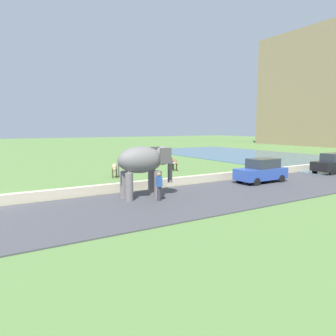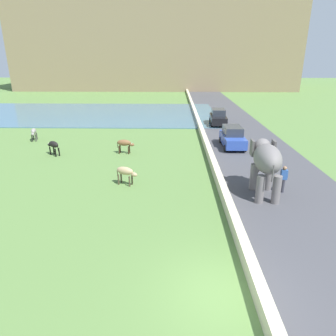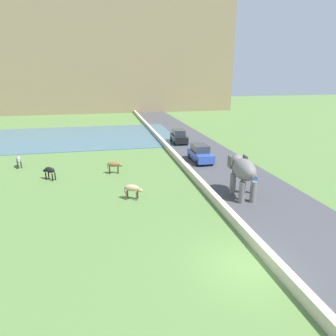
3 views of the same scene
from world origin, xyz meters
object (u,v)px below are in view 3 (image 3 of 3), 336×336
object	(u,v)px
elephant	(243,171)
car_black	(179,136)
cow_black	(49,171)
car_blue	(200,153)
cow_brown	(114,165)
person_beside_elephant	(254,184)
cow_grey	(19,159)
cow_tan	(132,189)

from	to	relation	value
elephant	car_black	bearing A→B (deg)	90.03
car_black	cow_black	xyz separation A→B (m)	(-14.49, -11.69, -0.06)
car_blue	cow_brown	bearing A→B (deg)	-167.52
person_beside_elephant	cow_grey	bearing A→B (deg)	149.83
cow_grey	cow_tan	bearing A→B (deg)	-45.19
person_beside_elephant	cow_grey	size ratio (longest dim) A/B	1.15
car_black	cow_tan	size ratio (longest dim) A/B	2.89
person_beside_elephant	car_black	distance (m)	18.51
cow_black	cow_brown	world-z (taller)	same
elephant	person_beside_elephant	bearing A→B (deg)	13.52
elephant	cow_brown	xyz separation A→B (m)	(-8.97, 7.64, -1.20)
person_beside_elephant	cow_tan	distance (m)	9.16
car_black	cow_brown	distance (m)	14.28
car_black	cow_grey	distance (m)	19.43
elephant	cow_grey	world-z (taller)	elephant
car_black	car_blue	bearing A→B (deg)	-90.02
elephant	person_beside_elephant	xyz separation A→B (m)	(1.19, 0.29, -1.16)
car_black	person_beside_elephant	bearing A→B (deg)	-86.29
cow_grey	cow_brown	xyz separation A→B (m)	(9.04, -3.81, 0.00)
elephant	car_blue	size ratio (longest dim) A/B	0.87
cow_brown	cow_grey	bearing A→B (deg)	157.16
elephant	car_blue	distance (m)	9.68
car_blue	cow_black	xyz separation A→B (m)	(-14.49, -2.54, -0.06)
cow_tan	person_beside_elephant	bearing A→B (deg)	-6.28
car_blue	cow_grey	size ratio (longest dim) A/B	2.82
person_beside_elephant	cow_grey	world-z (taller)	person_beside_elephant
elephant	cow_brown	world-z (taller)	elephant
elephant	cow_black	distance (m)	16.18
person_beside_elephant	cow_tan	world-z (taller)	person_beside_elephant
elephant	cow_brown	size ratio (longest dim) A/B	2.49
cow_black	cow_grey	world-z (taller)	same
elephant	car_blue	world-z (taller)	elephant
elephant	car_black	world-z (taller)	elephant
cow_black	car_blue	bearing A→B (deg)	9.96
person_beside_elephant	cow_tan	size ratio (longest dim) A/B	1.16
cow_black	person_beside_elephant	bearing A→B (deg)	-23.40
car_blue	cow_tan	bearing A→B (deg)	-133.49
car_black	car_blue	distance (m)	9.14
person_beside_elephant	cow_black	distance (m)	17.09
cow_black	cow_grey	xyz separation A→B (m)	(-3.51, 4.37, 0.00)
person_beside_elephant	car_black	xyz separation A→B (m)	(-1.20, 18.47, 0.03)
car_blue	cow_grey	distance (m)	18.09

